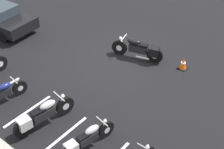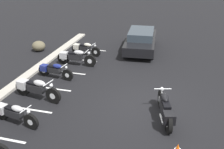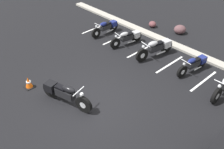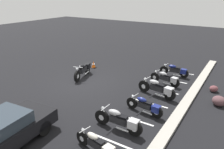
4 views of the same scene
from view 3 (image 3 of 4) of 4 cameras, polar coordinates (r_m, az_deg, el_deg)
The scene contains 15 objects.
ground at distance 10.59m, azimuth -4.77°, elevation -6.09°, with size 60.00×60.00×0.00m, color black.
motorcycle_black_featured at distance 10.40m, azimuth -10.45°, elevation -3.98°, with size 2.33×0.94×0.94m.
parked_bike_0 at distance 15.49m, azimuth -1.23°, elevation 10.30°, with size 0.56×1.99×0.78m.
parked_bike_1 at distance 14.33m, azimuth 3.44°, elevation 8.05°, with size 0.69×2.00×0.79m.
parked_bike_2 at distance 13.39m, azimuth 9.68°, elevation 5.80°, with size 0.78×2.30×0.91m.
parked_bike_3 at distance 12.64m, azimuth 17.45°, elevation 2.23°, with size 0.61×1.96×0.77m.
concrete_curb at distance 14.53m, azimuth 14.84°, elevation 5.65°, with size 18.00×0.50×0.12m, color #A8A399.
landscape_rock_1 at distance 16.07m, azimuth 14.56°, elevation 9.47°, with size 0.70×0.62×0.51m, color brown.
landscape_rock_2 at distance 16.58m, azimuth 8.80°, elevation 10.76°, with size 0.49×0.45×0.37m, color brown.
traffic_cone at distance 11.73m, azimuth -17.70°, elevation -1.72°, with size 0.40×0.40×0.51m.
stall_line_0 at distance 16.35m, azimuth -3.58°, elevation 10.04°, with size 0.10×2.10×0.00m, color white.
stall_line_1 at distance 15.11m, azimuth 1.03°, elevation 7.85°, with size 0.10×2.10×0.00m, color white.
stall_line_2 at distance 14.01m, azimuth 6.35°, elevation 5.24°, with size 0.10×2.10×0.00m, color white.
stall_line_3 at distance 13.08m, azimuth 12.45°, elevation 2.16°, with size 0.10×2.10×0.00m, color white.
stall_line_4 at distance 12.36m, azimuth 19.33°, elevation -1.35°, with size 0.10×2.10×0.00m, color white.
Camera 3 is at (6.35, -4.77, 7.01)m, focal length 42.00 mm.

